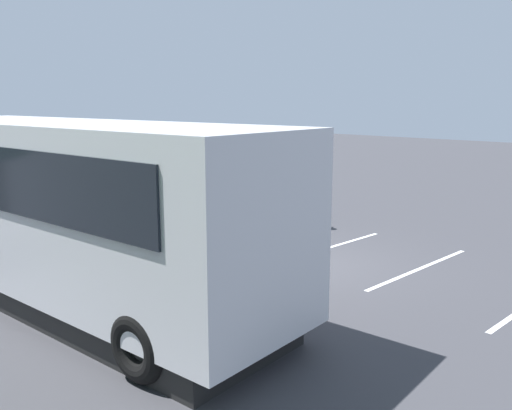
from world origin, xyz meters
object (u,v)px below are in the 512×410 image
Objects in this scene: spectator_far_left at (250,232)px; spectator_centre at (174,217)px; parked_motorcycle_silver at (139,244)px; stunt_motorcycle at (292,193)px; spectator_left at (215,225)px; tour_bus at (72,213)px.

spectator_centre is (2.31, 0.09, -0.04)m from spectator_far_left.
parked_motorcycle_silver is (0.27, 0.77, -0.52)m from spectator_centre.
spectator_centre is 4.45m from stunt_motorcycle.
spectator_left is 1.00× the size of spectator_centre.
spectator_far_left is 2.32m from spectator_centre.
spectator_left is 4.56m from stunt_motorcycle.
stunt_motorcycle is at bearing -87.16° from spectator_centre.
spectator_far_left is at bearing -161.56° from parked_motorcycle_silver.
stunt_motorcycle is at bearing -71.27° from spectator_left.
spectator_left is 0.83× the size of parked_motorcycle_silver.
spectator_far_left reaches higher than parked_motorcycle_silver.
spectator_centre is 0.97m from parked_motorcycle_silver.
tour_bus is 3.01m from spectator_centre.
spectator_centre is at bearing 92.84° from stunt_motorcycle.
tour_bus reaches higher than spectator_centre.
spectator_far_left is 5.04m from stunt_motorcycle.
stunt_motorcycle is at bearing -82.39° from tour_bus.
tour_bus reaches higher than stunt_motorcycle.
tour_bus reaches higher than parked_motorcycle_silver.
parked_motorcycle_silver is at bearing 18.44° from spectator_far_left.
parked_motorcycle_silver is at bearing 70.53° from spectator_centre.
spectator_left is 0.86× the size of stunt_motorcycle.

